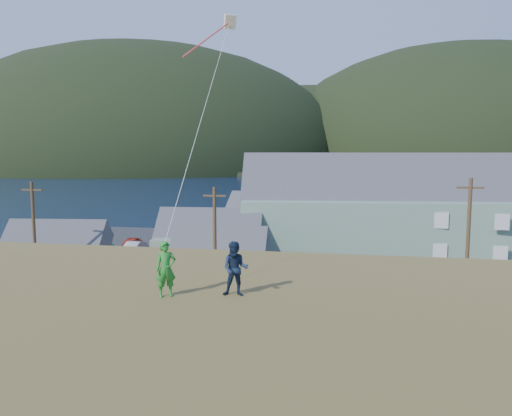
# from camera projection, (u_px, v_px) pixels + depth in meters

# --- Properties ---
(ground) EXTENTS (900.00, 900.00, 0.00)m
(ground) POSITION_uv_depth(u_px,v_px,m) (269.00, 320.00, 32.58)
(ground) COLOR #0A1638
(ground) RESTS_ON ground
(grass_strip) EXTENTS (110.00, 8.00, 0.10)m
(grass_strip) POSITION_uv_depth(u_px,v_px,m) (264.00, 331.00, 30.62)
(grass_strip) COLOR #4C3D19
(grass_strip) RESTS_ON ground
(waterfront_lot) EXTENTS (72.00, 36.00, 0.12)m
(waterfront_lot) POSITION_uv_depth(u_px,v_px,m) (295.00, 262.00, 49.20)
(waterfront_lot) COLOR #28282B
(waterfront_lot) RESTS_ON ground
(wharf) EXTENTS (26.00, 14.00, 0.90)m
(wharf) POSITION_uv_depth(u_px,v_px,m) (269.00, 223.00, 72.70)
(wharf) COLOR gray
(wharf) RESTS_ON ground
(far_shore) EXTENTS (900.00, 320.00, 2.00)m
(far_shore) POSITION_uv_depth(u_px,v_px,m) (338.00, 164.00, 355.21)
(far_shore) COLOR black
(far_shore) RESTS_ON ground
(far_hills) EXTENTS (760.00, 265.00, 143.00)m
(far_hills) POSITION_uv_depth(u_px,v_px,m) (397.00, 165.00, 299.40)
(far_hills) COLOR black
(far_hills) RESTS_ON ground
(lodge) EXTENTS (37.97, 14.23, 13.04)m
(lodge) POSITION_uv_depth(u_px,v_px,m) (431.00, 212.00, 48.97)
(lodge) COLOR gray
(lodge) RESTS_ON waterfront_lot
(shed_teal) EXTENTS (8.85, 6.65, 6.52)m
(shed_teal) POSITION_uv_depth(u_px,v_px,m) (55.00, 257.00, 40.66)
(shed_teal) COLOR #2F6A6F
(shed_teal) RESTS_ON waterfront_lot
(shed_palegreen_near) EXTENTS (9.94, 6.59, 6.99)m
(shed_palegreen_near) POSITION_uv_depth(u_px,v_px,m) (209.00, 244.00, 45.30)
(shed_palegreen_near) COLOR gray
(shed_palegreen_near) RESTS_ON waterfront_lot
(shed_white) EXTENTS (7.81, 5.35, 6.08)m
(shed_white) POSITION_uv_depth(u_px,v_px,m) (219.00, 261.00, 39.55)
(shed_white) COLOR white
(shed_white) RESTS_ON waterfront_lot
(shed_palegreen_far) EXTENTS (12.65, 8.98, 7.72)m
(shed_palegreen_far) POSITION_uv_depth(u_px,v_px,m) (275.00, 224.00, 55.48)
(shed_palegreen_far) COLOR slate
(shed_palegreen_far) RESTS_ON waterfront_lot
(utility_poles) EXTENTS (30.30, 0.24, 9.24)m
(utility_poles) POSITION_uv_depth(u_px,v_px,m) (232.00, 247.00, 34.01)
(utility_poles) COLOR #47331E
(utility_poles) RESTS_ON waterfront_lot
(parked_cars) EXTENTS (23.58, 12.34, 1.58)m
(parked_cars) POSITION_uv_depth(u_px,v_px,m) (214.00, 244.00, 54.20)
(parked_cars) COLOR maroon
(parked_cars) RESTS_ON waterfront_lot
(kite_flyer_green) EXTENTS (0.65, 0.58, 1.49)m
(kite_flyer_green) POSITION_uv_depth(u_px,v_px,m) (166.00, 269.00, 13.19)
(kite_flyer_green) COLOR #24852A
(kite_flyer_green) RESTS_ON hillside
(kite_flyer_navy) EXTENTS (0.75, 0.60, 1.47)m
(kite_flyer_navy) POSITION_uv_depth(u_px,v_px,m) (235.00, 269.00, 13.27)
(kite_flyer_navy) COLOR #17263F
(kite_flyer_navy) RESTS_ON hillside
(kite_rig) EXTENTS (0.93, 4.42, 11.20)m
(kite_rig) POSITION_uv_depth(u_px,v_px,m) (226.00, 27.00, 20.01)
(kite_rig) COLOR beige
(kite_rig) RESTS_ON ground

